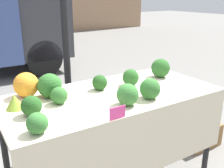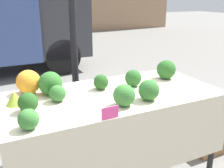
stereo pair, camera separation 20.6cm
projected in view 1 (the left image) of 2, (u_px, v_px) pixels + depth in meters
tent_pole at (66, 46)px, 2.65m from camera, size 0.07×0.07×2.32m
market_table at (117, 110)px, 2.08m from camera, size 1.73×0.82×0.90m
orange_cauliflower at (26, 85)px, 2.00m from camera, size 0.19×0.19×0.19m
romanesco_head at (15, 102)px, 1.80m from camera, size 0.13×0.13×0.10m
broccoli_head_0 at (100, 82)px, 2.16m from camera, size 0.13×0.13×0.13m
broccoli_head_1 at (31, 106)px, 1.69m from camera, size 0.14×0.14×0.14m
broccoli_head_2 at (128, 95)px, 1.85m from camera, size 0.16×0.16×0.16m
broccoli_head_3 at (131, 77)px, 2.26m from camera, size 0.14×0.14×0.14m
broccoli_head_4 at (150, 89)px, 1.97m from camera, size 0.16×0.16×0.16m
broccoli_head_5 at (161, 68)px, 2.48m from camera, size 0.18×0.18×0.18m
broccoli_head_6 at (59, 95)px, 1.88m from camera, size 0.13×0.13×0.13m
broccoli_head_7 at (50, 86)px, 1.99m from camera, size 0.19×0.19×0.19m
broccoli_head_8 at (37, 123)px, 1.47m from camera, size 0.12×0.12×0.12m
price_sign at (118, 113)px, 1.66m from camera, size 0.12×0.01×0.08m
produce_crate at (199, 134)px, 3.03m from camera, size 0.43×0.33×0.26m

